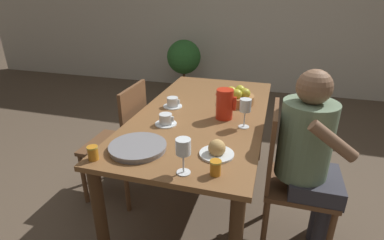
{
  "coord_description": "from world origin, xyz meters",
  "views": [
    {
      "loc": [
        0.47,
        -1.88,
        1.57
      ],
      "look_at": [
        0.0,
        -0.25,
        0.82
      ],
      "focal_mm": 28.0,
      "sensor_mm": 36.0,
      "label": 1
    }
  ],
  "objects": [
    {
      "name": "chair_opposite",
      "position": [
        -0.62,
        -0.07,
        0.5
      ],
      "size": [
        0.42,
        0.42,
        0.94
      ],
      "rotation": [
        0.0,
        0.0,
        1.57
      ],
      "color": "brown",
      "rests_on": "ground_plane"
    },
    {
      "name": "teacup_near_person",
      "position": [
        -0.17,
        -0.26,
        0.8
      ],
      "size": [
        0.14,
        0.14,
        0.07
      ],
      "color": "silver",
      "rests_on": "dining_table"
    },
    {
      "name": "dining_table",
      "position": [
        0.0,
        0.0,
        0.66
      ],
      "size": [
        0.86,
        1.69,
        0.77
      ],
      "color": "brown",
      "rests_on": "ground_plane"
    },
    {
      "name": "person_seated",
      "position": [
        0.71,
        -0.25,
        0.71
      ],
      "size": [
        0.39,
        0.41,
        1.19
      ],
      "rotation": [
        0.0,
        0.0,
        -1.57
      ],
      "color": "#33333D",
      "rests_on": "ground_plane"
    },
    {
      "name": "teacup_across",
      "position": [
        -0.23,
        0.05,
        0.8
      ],
      "size": [
        0.14,
        0.14,
        0.07
      ],
      "color": "silver",
      "rests_on": "dining_table"
    },
    {
      "name": "fruit_bowl",
      "position": [
        0.21,
        0.25,
        0.83
      ],
      "size": [
        0.24,
        0.24,
        0.13
      ],
      "color": "#9E6B3D",
      "rests_on": "dining_table"
    },
    {
      "name": "wine_glass_juice",
      "position": [
        0.1,
        -0.75,
        0.9
      ],
      "size": [
        0.07,
        0.07,
        0.18
      ],
      "color": "white",
      "rests_on": "dining_table"
    },
    {
      "name": "potted_plant",
      "position": [
        -0.94,
        2.54,
        0.55
      ],
      "size": [
        0.52,
        0.52,
        0.85
      ],
      "color": "#A8603D",
      "rests_on": "ground_plane"
    },
    {
      "name": "wine_glass_water",
      "position": [
        0.31,
        -0.16,
        0.91
      ],
      "size": [
        0.07,
        0.07,
        0.19
      ],
      "color": "white",
      "rests_on": "dining_table"
    },
    {
      "name": "chair_person_side",
      "position": [
        0.62,
        -0.21,
        0.5
      ],
      "size": [
        0.42,
        0.42,
        0.94
      ],
      "rotation": [
        0.0,
        0.0,
        -1.57
      ],
      "color": "brown",
      "rests_on": "ground_plane"
    },
    {
      "name": "jam_jar_red",
      "position": [
        -0.37,
        -0.76,
        0.81
      ],
      "size": [
        0.06,
        0.06,
        0.07
      ],
      "color": "#C67A1E",
      "rests_on": "dining_table"
    },
    {
      "name": "wall_back",
      "position": [
        0.0,
        3.04,
        1.3
      ],
      "size": [
        10.0,
        0.06,
        2.6
      ],
      "color": "beige",
      "rests_on": "ground_plane"
    },
    {
      "name": "jam_jar_amber",
      "position": [
        0.25,
        -0.72,
        0.81
      ],
      "size": [
        0.06,
        0.06,
        0.07
      ],
      "color": "#C67A1E",
      "rests_on": "dining_table"
    },
    {
      "name": "serving_tray",
      "position": [
        -0.2,
        -0.61,
        0.79
      ],
      "size": [
        0.31,
        0.31,
        0.03
      ],
      "color": "gray",
      "rests_on": "dining_table"
    },
    {
      "name": "ground_plane",
      "position": [
        0.0,
        0.0,
        0.0
      ],
      "size": [
        20.0,
        20.0,
        0.0
      ],
      "primitive_type": "plane",
      "color": "brown"
    },
    {
      "name": "red_pitcher",
      "position": [
        0.17,
        -0.06,
        0.88
      ],
      "size": [
        0.14,
        0.11,
        0.2
      ],
      "color": "red",
      "rests_on": "dining_table"
    },
    {
      "name": "bread_plate",
      "position": [
        0.22,
        -0.54,
        0.8
      ],
      "size": [
        0.18,
        0.18,
        0.09
      ],
      "color": "silver",
      "rests_on": "dining_table"
    }
  ]
}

